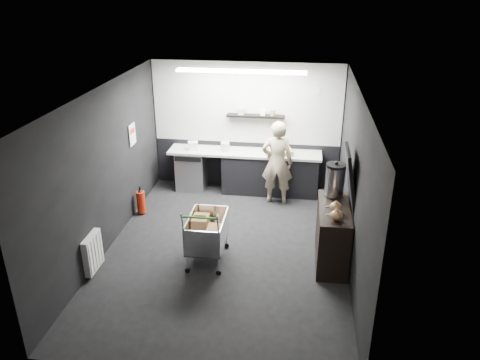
# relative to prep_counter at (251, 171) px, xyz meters

# --- Properties ---
(floor) EXTENTS (5.50, 5.50, 0.00)m
(floor) POSITION_rel_prep_counter_xyz_m (-0.14, -2.42, -0.46)
(floor) COLOR black
(floor) RESTS_ON ground
(ceiling) EXTENTS (5.50, 5.50, 0.00)m
(ceiling) POSITION_rel_prep_counter_xyz_m (-0.14, -2.42, 2.24)
(ceiling) COLOR white
(ceiling) RESTS_ON wall_back
(wall_back) EXTENTS (5.50, 0.00, 5.50)m
(wall_back) POSITION_rel_prep_counter_xyz_m (-0.14, 0.33, 0.89)
(wall_back) COLOR black
(wall_back) RESTS_ON floor
(wall_front) EXTENTS (5.50, 0.00, 5.50)m
(wall_front) POSITION_rel_prep_counter_xyz_m (-0.14, -5.17, 0.89)
(wall_front) COLOR black
(wall_front) RESTS_ON floor
(wall_left) EXTENTS (0.00, 5.50, 5.50)m
(wall_left) POSITION_rel_prep_counter_xyz_m (-2.14, -2.42, 0.89)
(wall_left) COLOR black
(wall_left) RESTS_ON floor
(wall_right) EXTENTS (0.00, 5.50, 5.50)m
(wall_right) POSITION_rel_prep_counter_xyz_m (1.86, -2.42, 0.89)
(wall_right) COLOR black
(wall_right) RESTS_ON floor
(kitchen_wall_panel) EXTENTS (3.95, 0.02, 1.70)m
(kitchen_wall_panel) POSITION_rel_prep_counter_xyz_m (-0.14, 0.31, 1.39)
(kitchen_wall_panel) COLOR silver
(kitchen_wall_panel) RESTS_ON wall_back
(dado_panel) EXTENTS (3.95, 0.02, 1.00)m
(dado_panel) POSITION_rel_prep_counter_xyz_m (-0.14, 0.31, 0.04)
(dado_panel) COLOR black
(dado_panel) RESTS_ON wall_back
(floating_shelf) EXTENTS (1.20, 0.22, 0.04)m
(floating_shelf) POSITION_rel_prep_counter_xyz_m (0.06, 0.20, 1.16)
(floating_shelf) COLOR black
(floating_shelf) RESTS_ON wall_back
(wall_clock) EXTENTS (0.20, 0.03, 0.20)m
(wall_clock) POSITION_rel_prep_counter_xyz_m (1.26, 0.30, 1.69)
(wall_clock) COLOR white
(wall_clock) RESTS_ON wall_back
(poster) EXTENTS (0.02, 0.30, 0.40)m
(poster) POSITION_rel_prep_counter_xyz_m (-2.12, -1.12, 1.09)
(poster) COLOR white
(poster) RESTS_ON wall_left
(poster_red_band) EXTENTS (0.02, 0.22, 0.10)m
(poster_red_band) POSITION_rel_prep_counter_xyz_m (-2.11, -1.12, 1.16)
(poster_red_band) COLOR red
(poster_red_band) RESTS_ON poster
(radiator) EXTENTS (0.10, 0.50, 0.60)m
(radiator) POSITION_rel_prep_counter_xyz_m (-2.08, -3.32, -0.11)
(radiator) COLOR white
(radiator) RESTS_ON wall_left
(ceiling_strip) EXTENTS (2.40, 0.20, 0.04)m
(ceiling_strip) POSITION_rel_prep_counter_xyz_m (-0.14, -0.57, 2.21)
(ceiling_strip) COLOR white
(ceiling_strip) RESTS_ON ceiling
(prep_counter) EXTENTS (3.20, 0.61, 0.90)m
(prep_counter) POSITION_rel_prep_counter_xyz_m (0.00, 0.00, 0.00)
(prep_counter) COLOR black
(prep_counter) RESTS_ON floor
(person) EXTENTS (0.64, 0.43, 1.73)m
(person) POSITION_rel_prep_counter_xyz_m (0.58, -0.45, 0.41)
(person) COLOR beige
(person) RESTS_ON floor
(shopping_cart) EXTENTS (0.58, 0.96, 1.06)m
(shopping_cart) POSITION_rel_prep_counter_xyz_m (-0.39, -2.75, 0.05)
(shopping_cart) COLOR silver
(shopping_cart) RESTS_ON floor
(sideboard) EXTENTS (0.55, 1.28, 1.92)m
(sideboard) POSITION_rel_prep_counter_xyz_m (1.62, -2.44, 0.15)
(sideboard) COLOR black
(sideboard) RESTS_ON floor
(fire_extinguisher) EXTENTS (0.17, 0.17, 0.55)m
(fire_extinguisher) POSITION_rel_prep_counter_xyz_m (-1.99, -1.33, -0.19)
(fire_extinguisher) COLOR #B1200B
(fire_extinguisher) RESTS_ON floor
(cardboard_box) EXTENTS (0.64, 0.56, 0.11)m
(cardboard_box) POSITION_rel_prep_counter_xyz_m (0.57, -0.05, 0.50)
(cardboard_box) COLOR tan
(cardboard_box) RESTS_ON prep_counter
(pink_tub) EXTENTS (0.18, 0.18, 0.18)m
(pink_tub) POSITION_rel_prep_counter_xyz_m (-0.55, 0.00, 0.53)
(pink_tub) COLOR beige
(pink_tub) RESTS_ON prep_counter
(white_container) EXTENTS (0.24, 0.20, 0.18)m
(white_container) POSITION_rel_prep_counter_xyz_m (-1.22, -0.05, 0.53)
(white_container) COLOR white
(white_container) RESTS_ON prep_counter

